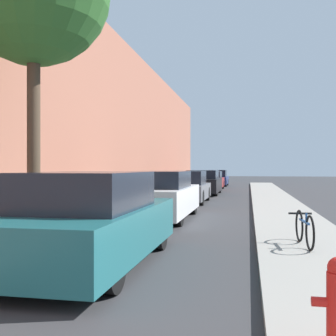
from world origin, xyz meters
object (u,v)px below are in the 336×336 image
parked_car_black (203,183)px  bicycle (304,229)px  parked_car_navy (217,178)px  parked_car_red (210,181)px  parked_car_teal (89,221)px  parked_car_white (160,196)px  parked_car_grey (187,188)px

parked_car_black → bicycle: (3.63, -16.08, -0.23)m
parked_car_black → parked_car_navy: (0.02, 11.04, -0.04)m
parked_car_red → parked_car_teal: bearing=-89.7°
parked_car_black → parked_car_white: bearing=-90.3°
parked_car_black → parked_car_red: parked_car_black is taller
parked_car_navy → bicycle: parked_car_navy is taller
parked_car_grey → parked_car_navy: bearing=89.6°
parked_car_grey → parked_car_black: 5.78m
parked_car_navy → parked_car_white: bearing=-90.2°
parked_car_teal → parked_car_black: bearing=90.3°
parked_car_grey → parked_car_black: size_ratio=0.91×
parked_car_teal → bicycle: (3.55, 1.73, -0.27)m
parked_car_grey → parked_car_navy: parked_car_grey is taller
parked_car_teal → parked_car_grey: bearing=90.9°
parked_car_grey → parked_car_red: parked_car_grey is taller
parked_car_grey → bicycle: size_ratio=2.76×
bicycle → parked_car_red: bearing=95.1°
parked_car_red → parked_car_navy: (0.08, 5.81, 0.01)m
parked_car_teal → parked_car_navy: 28.85m
parked_car_teal → parked_car_navy: bearing=90.1°
parked_car_grey → parked_car_black: bearing=88.9°
parked_car_grey → parked_car_white: bearing=-89.5°
parked_car_white → parked_car_navy: size_ratio=1.10×
parked_car_white → parked_car_navy: parked_car_white is taller
parked_car_navy → bicycle: bearing=-82.4°
parked_car_grey → bicycle: parked_car_grey is taller
parked_car_teal → parked_car_white: (-0.14, 6.05, -0.01)m
bicycle → parked_car_teal: bearing=-158.7°
parked_car_teal → parked_car_black: size_ratio=0.98×
parked_car_black → parked_car_navy: size_ratio=1.10×
parked_car_white → parked_car_red: parked_car_white is taller
parked_car_white → parked_car_red: (-0.00, 17.00, -0.08)m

